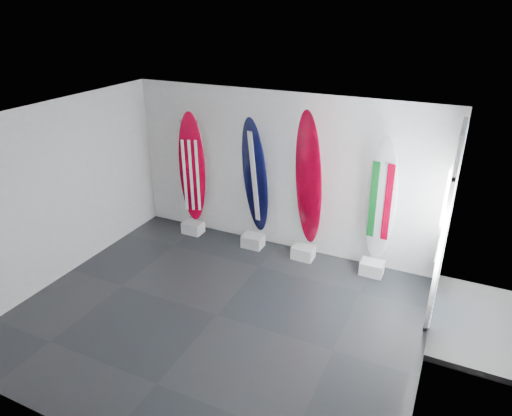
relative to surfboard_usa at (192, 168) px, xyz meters
The scene contains 16 objects.
floor 3.22m from the surfboard_usa, 51.68° to the right, with size 6.00×6.00×0.00m, color black.
ceiling 3.32m from the surfboard_usa, 51.68° to the right, with size 6.00×6.00×0.00m, color white.
wall_back 1.82m from the surfboard_usa, ahead, with size 6.00×6.00×0.00m, color silver.
wall_front 5.11m from the surfboard_usa, 69.34° to the right, with size 6.00×6.00×0.00m, color silver.
wall_left 2.58m from the surfboard_usa, 117.72° to the right, with size 5.00×5.00×0.00m, color silver.
wall_right 5.32m from the surfboard_usa, 25.40° to the right, with size 5.00×5.00×0.00m, color silver.
display_block_usa 1.27m from the surfboard_usa, 90.00° to the right, with size 0.40×0.30×0.24m, color silver.
surfboard_usa is the anchor object (origin of this frame).
display_block_navy 1.87m from the surfboard_usa, ahead, with size 0.40×0.30×0.24m, color silver.
surfboard_navy 1.38m from the surfboard_usa, ahead, with size 0.54×0.08×2.37m, color black.
display_block_swiss 2.73m from the surfboard_usa, ahead, with size 0.40×0.30×0.24m, color silver.
surfboard_swiss 2.42m from the surfboard_usa, ahead, with size 0.58×0.08×2.58m, color maroon.
display_block_italy 3.91m from the surfboard_usa, ahead, with size 0.40×0.30×0.24m, color silver.
surfboard_italy 3.70m from the surfboard_usa, ahead, with size 0.51×0.08×2.27m, color white.
wall_outlet 1.24m from the surfboard_usa, 162.84° to the left, with size 0.09×0.02×0.13m, color silver.
glass_door 4.83m from the surfboard_usa, ahead, with size 0.12×1.16×2.85m, color white, non-canonical shape.
Camera 1 is at (3.00, -4.96, 4.45)m, focal length 32.28 mm.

